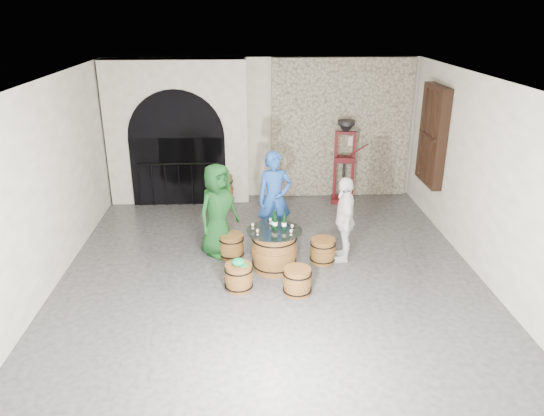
{
  "coord_description": "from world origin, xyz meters",
  "views": [
    {
      "loc": [
        -0.35,
        -7.62,
        4.22
      ],
      "look_at": [
        0.05,
        0.46,
        1.05
      ],
      "focal_mm": 34.0,
      "sensor_mm": 36.0,
      "label": 1
    }
  ],
  "objects_px": {
    "side_barrel": "(222,191)",
    "barrel_stool_right": "(323,251)",
    "corking_press": "(345,156)",
    "barrel_stool_far": "(274,236)",
    "person_white": "(345,219)",
    "wine_bottle_right": "(274,221)",
    "barrel_stool_near_left": "(239,277)",
    "barrel_stool_near_right": "(297,281)",
    "barrel_table": "(274,250)",
    "barrel_stool_left": "(232,246)",
    "wine_bottle_center": "(284,222)",
    "wine_bottle_left": "(275,222)",
    "person_blue": "(275,199)",
    "person_green": "(218,210)"
  },
  "relations": [
    {
      "from": "wine_bottle_left",
      "to": "wine_bottle_right",
      "type": "bearing_deg",
      "value": 120.71
    },
    {
      "from": "barrel_stool_left",
      "to": "person_blue",
      "type": "xyz_separation_m",
      "value": [
        0.8,
        0.57,
        0.68
      ]
    },
    {
      "from": "barrel_stool_near_left",
      "to": "barrel_stool_right",
      "type": "bearing_deg",
      "value": 30.83
    },
    {
      "from": "person_white",
      "to": "wine_bottle_left",
      "type": "height_order",
      "value": "person_white"
    },
    {
      "from": "person_white",
      "to": "person_green",
      "type": "bearing_deg",
      "value": -92.4
    },
    {
      "from": "person_blue",
      "to": "corking_press",
      "type": "xyz_separation_m",
      "value": [
        1.69,
        2.14,
        0.21
      ]
    },
    {
      "from": "person_blue",
      "to": "wine_bottle_center",
      "type": "relative_size",
      "value": 5.51
    },
    {
      "from": "barrel_stool_left",
      "to": "corking_press",
      "type": "xyz_separation_m",
      "value": [
        2.49,
        2.71,
        0.89
      ]
    },
    {
      "from": "wine_bottle_left",
      "to": "barrel_table",
      "type": "bearing_deg",
      "value": -110.49
    },
    {
      "from": "wine_bottle_right",
      "to": "person_green",
      "type": "bearing_deg",
      "value": 149.72
    },
    {
      "from": "barrel_stool_near_right",
      "to": "wine_bottle_center",
      "type": "distance_m",
      "value": 1.07
    },
    {
      "from": "barrel_stool_far",
      "to": "barrel_stool_right",
      "type": "distance_m",
      "value": 1.06
    },
    {
      "from": "barrel_stool_near_left",
      "to": "wine_bottle_right",
      "type": "xyz_separation_m",
      "value": [
        0.59,
        0.74,
        0.64
      ]
    },
    {
      "from": "wine_bottle_left",
      "to": "wine_bottle_right",
      "type": "relative_size",
      "value": 1.0
    },
    {
      "from": "barrel_stool_near_right",
      "to": "barrel_stool_near_left",
      "type": "height_order",
      "value": "same"
    },
    {
      "from": "barrel_stool_near_right",
      "to": "side_barrel",
      "type": "bearing_deg",
      "value": 108.88
    },
    {
      "from": "barrel_table",
      "to": "wine_bottle_right",
      "type": "height_order",
      "value": "wine_bottle_right"
    },
    {
      "from": "wine_bottle_left",
      "to": "side_barrel",
      "type": "relative_size",
      "value": 0.46
    },
    {
      "from": "barrel_table",
      "to": "barrel_stool_left",
      "type": "relative_size",
      "value": 2.04
    },
    {
      "from": "barrel_stool_near_left",
      "to": "barrel_stool_near_right",
      "type": "bearing_deg",
      "value": -10.86
    },
    {
      "from": "person_white",
      "to": "wine_bottle_center",
      "type": "xyz_separation_m",
      "value": [
        -1.08,
        -0.3,
        0.09
      ]
    },
    {
      "from": "person_white",
      "to": "wine_bottle_left",
      "type": "relative_size",
      "value": 4.73
    },
    {
      "from": "person_white",
      "to": "wine_bottle_right",
      "type": "height_order",
      "value": "person_white"
    },
    {
      "from": "barrel_stool_far",
      "to": "person_blue",
      "type": "height_order",
      "value": "person_blue"
    },
    {
      "from": "barrel_stool_right",
      "to": "wine_bottle_right",
      "type": "relative_size",
      "value": 1.41
    },
    {
      "from": "barrel_stool_right",
      "to": "corking_press",
      "type": "relative_size",
      "value": 0.24
    },
    {
      "from": "barrel_stool_right",
      "to": "barrel_table",
      "type": "bearing_deg",
      "value": -165.9
    },
    {
      "from": "wine_bottle_center",
      "to": "wine_bottle_left",
      "type": "bearing_deg",
      "value": 167.28
    },
    {
      "from": "person_blue",
      "to": "wine_bottle_center",
      "type": "bearing_deg",
      "value": -95.63
    },
    {
      "from": "barrel_table",
      "to": "side_barrel",
      "type": "xyz_separation_m",
      "value": [
        -1.02,
        3.08,
        -0.01
      ]
    },
    {
      "from": "wine_bottle_left",
      "to": "wine_bottle_right",
      "type": "xyz_separation_m",
      "value": [
        -0.02,
        0.04,
        0.0
      ]
    },
    {
      "from": "barrel_table",
      "to": "person_blue",
      "type": "relative_size",
      "value": 0.52
    },
    {
      "from": "person_white",
      "to": "corking_press",
      "type": "bearing_deg",
      "value": 176.19
    },
    {
      "from": "barrel_stool_left",
      "to": "corking_press",
      "type": "height_order",
      "value": "corking_press"
    },
    {
      "from": "corking_press",
      "to": "barrel_table",
      "type": "bearing_deg",
      "value": -109.2
    },
    {
      "from": "barrel_stool_near_left",
      "to": "wine_bottle_left",
      "type": "height_order",
      "value": "wine_bottle_left"
    },
    {
      "from": "barrel_stool_far",
      "to": "barrel_stool_near_left",
      "type": "xyz_separation_m",
      "value": [
        -0.65,
        -1.55,
        0.0
      ]
    },
    {
      "from": "barrel_stool_right",
      "to": "wine_bottle_center",
      "type": "bearing_deg",
      "value": -163.43
    },
    {
      "from": "barrel_stool_left",
      "to": "barrel_stool_near_right",
      "type": "relative_size",
      "value": 1.0
    },
    {
      "from": "barrel_stool_far",
      "to": "wine_bottle_center",
      "type": "relative_size",
      "value": 1.41
    },
    {
      "from": "barrel_stool_left",
      "to": "wine_bottle_left",
      "type": "distance_m",
      "value": 1.09
    },
    {
      "from": "barrel_stool_far",
      "to": "barrel_stool_near_right",
      "type": "distance_m",
      "value": 1.75
    },
    {
      "from": "barrel_stool_far",
      "to": "wine_bottle_right",
      "type": "relative_size",
      "value": 1.41
    },
    {
      "from": "barrel_table",
      "to": "corking_press",
      "type": "height_order",
      "value": "corking_press"
    },
    {
      "from": "barrel_stool_right",
      "to": "barrel_stool_near_right",
      "type": "distance_m",
      "value": 1.19
    },
    {
      "from": "side_barrel",
      "to": "barrel_stool_right",
      "type": "bearing_deg",
      "value": -56.59
    },
    {
      "from": "barrel_stool_near_left",
      "to": "person_blue",
      "type": "bearing_deg",
      "value": 68.96
    },
    {
      "from": "barrel_stool_left",
      "to": "person_white",
      "type": "height_order",
      "value": "person_white"
    },
    {
      "from": "side_barrel",
      "to": "barrel_stool_near_right",
      "type": "bearing_deg",
      "value": -71.12
    },
    {
      "from": "barrel_stool_near_right",
      "to": "corking_press",
      "type": "bearing_deg",
      "value": 70.43
    }
  ]
}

